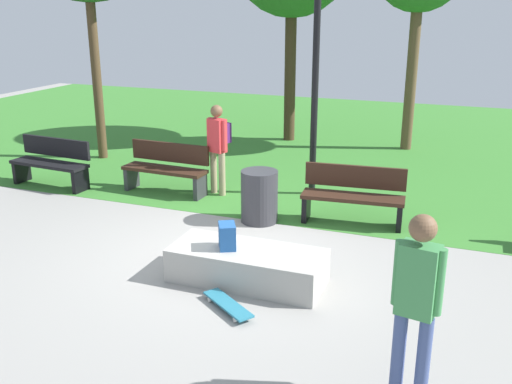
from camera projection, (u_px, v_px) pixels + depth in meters
The scene contains 12 objects.
ground_plane at pixel (223, 251), 8.21m from camera, with size 28.00×28.00×0.00m, color gray.
grass_lawn at pixel (342, 139), 15.00m from camera, with size 26.60×12.70×0.01m, color #387A2D.
concrete_ledge at pixel (247, 265), 7.27m from camera, with size 1.94×0.81×0.43m, color #A8A59E.
backpack_on_ledge at pixel (227, 236), 7.21m from camera, with size 0.28×0.20×0.32m, color #1E4C8C.
skater_performing_trick at pixel (417, 295), 4.84m from camera, with size 0.42×0.26×1.75m.
skateboard_by_ledge at pixel (228, 304), 6.64m from camera, with size 0.77×0.62×0.08m.
park_bench_by_oak at pixel (52, 161), 11.02m from camera, with size 1.63×0.59×0.91m.
park_bench_far_left at pixel (353, 194), 9.14m from camera, with size 1.63×0.60×0.91m.
park_bench_near_path at pixel (166, 167), 10.64m from camera, with size 1.62×0.54×0.91m.
lamp_post at pixel (316, 51), 9.89m from camera, with size 0.28×0.28×4.22m.
trash_bin at pixel (259, 196), 9.21m from camera, with size 0.59×0.59×0.84m, color #333338.
pedestrian_with_backpack at pixel (218, 141), 10.39m from camera, with size 0.41×0.42×1.65m.
Camera 1 is at (3.11, -6.88, 3.36)m, focal length 40.61 mm.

